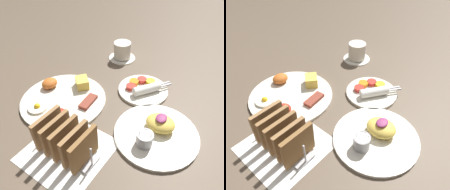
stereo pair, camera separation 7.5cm
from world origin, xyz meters
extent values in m
plane|color=brown|center=(0.00, 0.00, 0.00)|extent=(3.00, 3.00, 0.00)
cube|color=white|center=(-0.19, 0.03, 0.00)|extent=(0.22, 0.22, 0.00)
cylinder|color=silver|center=(-0.04, 0.19, 0.01)|extent=(0.30, 0.30, 0.01)
cube|color=#E5C64C|center=(0.05, 0.18, 0.03)|extent=(0.07, 0.07, 0.04)
ellipsoid|color=#C66023|center=(-0.02, 0.28, 0.03)|extent=(0.06, 0.05, 0.03)
cylinder|color=#F4EACC|center=(-0.12, 0.23, 0.01)|extent=(0.06, 0.06, 0.01)
sphere|color=yellow|center=(-0.12, 0.23, 0.02)|extent=(0.02, 0.02, 0.02)
ellipsoid|color=red|center=(-0.11, 0.14, 0.02)|extent=(0.05, 0.05, 0.03)
cube|color=brown|center=(-0.01, 0.11, 0.02)|extent=(0.08, 0.04, 0.01)
cylinder|color=silver|center=(0.17, -0.02, 0.01)|extent=(0.18, 0.18, 0.01)
cylinder|color=gold|center=(0.21, -0.02, 0.02)|extent=(0.04, 0.04, 0.01)
cylinder|color=red|center=(0.20, 0.01, 0.02)|extent=(0.04, 0.04, 0.01)
cylinder|color=orange|center=(0.18, 0.03, 0.02)|extent=(0.04, 0.04, 0.01)
cylinder|color=red|center=(0.14, 0.02, 0.02)|extent=(0.04, 0.04, 0.01)
cylinder|color=white|center=(0.15, -0.04, 0.03)|extent=(0.10, 0.08, 0.03)
cube|color=silver|center=(0.22, -0.07, 0.03)|extent=(0.04, 0.03, 0.00)
cube|color=silver|center=(0.21, -0.08, 0.03)|extent=(0.04, 0.03, 0.00)
cylinder|color=silver|center=(0.00, -0.15, 0.01)|extent=(0.25, 0.25, 0.01)
ellipsoid|color=#EAC651|center=(0.02, -0.15, 0.03)|extent=(0.08, 0.09, 0.04)
ellipsoid|color=#8C3366|center=(0.02, -0.15, 0.05)|extent=(0.04, 0.03, 0.01)
cylinder|color=#99999E|center=(-0.05, -0.13, 0.03)|extent=(0.05, 0.05, 0.04)
cylinder|color=white|center=(-0.05, -0.13, 0.05)|extent=(0.04, 0.04, 0.01)
cube|color=#B7B7BC|center=(-0.19, 0.03, 0.01)|extent=(0.06, 0.18, 0.01)
cube|color=brown|center=(-0.19, -0.03, 0.06)|extent=(0.10, 0.01, 0.10)
cube|color=olive|center=(-0.19, 0.00, 0.06)|extent=(0.10, 0.01, 0.10)
cube|color=olive|center=(-0.19, 0.03, 0.06)|extent=(0.10, 0.01, 0.10)
cube|color=olive|center=(-0.19, 0.07, 0.06)|extent=(0.10, 0.01, 0.10)
cube|color=#976E46|center=(-0.19, 0.10, 0.06)|extent=(0.10, 0.01, 0.10)
cylinder|color=#B7B7BC|center=(-0.19, -0.05, 0.04)|extent=(0.01, 0.01, 0.07)
cylinder|color=#B7B7BC|center=(-0.19, 0.12, 0.04)|extent=(0.01, 0.01, 0.07)
cylinder|color=silver|center=(0.33, 0.17, 0.00)|extent=(0.12, 0.12, 0.01)
cylinder|color=silver|center=(0.33, 0.17, 0.04)|extent=(0.08, 0.08, 0.07)
cylinder|color=#381E0F|center=(0.33, 0.17, 0.07)|extent=(0.06, 0.06, 0.01)
camera|label=1|loc=(-0.43, -0.27, 0.52)|focal=35.00mm
camera|label=2|loc=(-0.38, -0.33, 0.52)|focal=35.00mm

